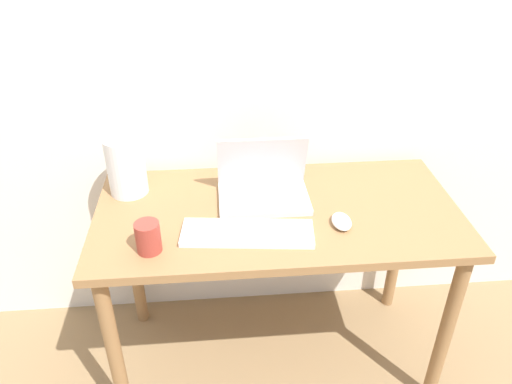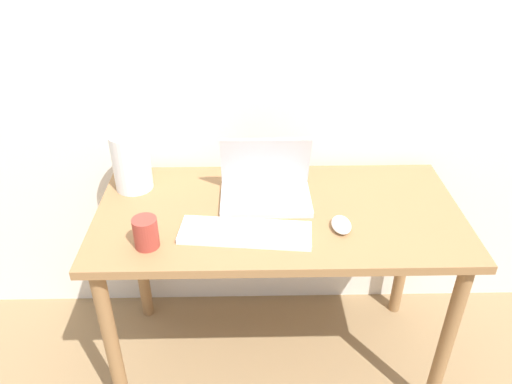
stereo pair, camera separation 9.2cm
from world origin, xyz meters
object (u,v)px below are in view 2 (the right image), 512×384
laptop (265,186)px  mug (146,233)px  keyboard (245,232)px  mp3_player (255,212)px  vase (130,151)px  mouse (341,225)px

laptop → mug: bearing=-144.3°
laptop → keyboard: bearing=-108.0°
keyboard → mp3_player: keyboard is taller
keyboard → vase: bearing=143.5°
laptop → vase: vase is taller
laptop → vase: 0.49m
mug → laptop: bearing=35.7°
laptop → mug: size_ratio=3.14×
mouse → vase: vase is taller
mouse → mp3_player: (-0.28, 0.09, -0.01)m
keyboard → mug: mug is taller
keyboard → mp3_player: bearing=74.7°
laptop → keyboard: laptop is taller
keyboard → mug: bearing=-170.8°
vase → mp3_player: (0.44, -0.18, -0.14)m
mouse → mug: mug is taller
laptop → mp3_player: laptop is taller
keyboard → mp3_player: (0.03, 0.12, -0.01)m
mp3_player → mug: size_ratio=0.54×
mouse → mp3_player: bearing=161.4°
laptop → mouse: laptop is taller
laptop → mp3_player: (-0.04, -0.10, -0.04)m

